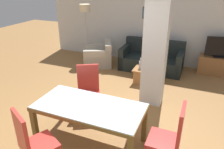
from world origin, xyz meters
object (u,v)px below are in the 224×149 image
Objects in this scene: armchair at (99,57)px; tv_stand at (217,66)px; dining_chair_near_left at (32,141)px; floor_lamp at (85,13)px; coffee_table at (147,76)px; dining_chair_head_right at (171,136)px; dining_chair_far_left at (89,89)px; sofa at (152,60)px; tv_screen at (221,47)px; bottle at (140,64)px; dining_table at (90,113)px.

tv_stand is at bearing -105.40° from armchair.
dining_chair_near_left is 0.57× the size of floor_lamp.
coffee_table is 2.89m from floor_lamp.
dining_chair_head_right is 0.57× the size of floor_lamp.
dining_chair_far_left reaches higher than tv_stand.
sofa is 2.21× the size of tv_screen.
dining_chair_far_left is at bearing -60.50° from floor_lamp.
bottle is (-0.08, -0.99, 0.20)m from sofa.
floor_lamp reaches higher than dining_chair_near_left.
floor_lamp reaches higher than dining_chair_head_right.
dining_chair_near_left is at bearing -117.18° from dining_table.
bottle is at bearing 21.74° from tv_screen.
armchair is (-2.78, 3.36, -0.28)m from dining_chair_head_right.
dining_chair_near_left is 5.47m from tv_screen.
sofa is 1.96m from tv_screen.
tv_screen is (1.94, 1.36, 0.32)m from bottle.
dining_chair_near_left is 5.47m from tv_stand.
tv_stand is (3.52, 0.64, -0.00)m from armchair.
dining_chair_head_right is at bearing 107.12° from sofa.
tv_stand is 0.55m from tv_screen.
armchair is 0.62× the size of floor_lamp.
dining_chair_near_left is at bearing 116.09° from dining_chair_head_right.
dining_chair_near_left is at bearing 60.73° from dining_chair_far_left.
dining_table is 1.68× the size of tv_stand.
floor_lamp reaches higher than sofa.
armchair is 1.08× the size of tv_stand.
floor_lamp is (-2.36, 0.97, 1.36)m from coffee_table.
dining_chair_head_right is at bearing -65.53° from bottle.
sofa is (0.64, 2.83, -0.25)m from dining_chair_far_left.
floor_lamp is at bearing 42.91° from dining_chair_head_right.
tv_screen reaches higher than dining_table.
dining_table is 1.31m from dining_chair_head_right.
dining_chair_far_left is 0.91× the size of armchair.
coffee_table is (0.77, 1.85, -0.35)m from dining_chair_far_left.
armchair is 1.53× the size of coffee_table.
armchair is at bearing 113.63° from dining_table.
dining_chair_head_right is (1.31, 0.00, -0.04)m from dining_table.
dining_chair_far_left is 2.92m from sofa.
tv_screen reaches higher than tv_stand.
floor_lamp is (-2.15, 0.97, 1.06)m from bottle.
dining_chair_far_left reaches higher than armchair.
coffee_table is at bearing -137.66° from armchair.
tv_stand is at bearing -168.55° from sofa.
dining_table is 0.96× the size of floor_lamp.
dining_chair_head_right is 2.84m from coffee_table.
sofa is at bearing 109.08° from dining_chair_near_left.
armchair is at bearing 155.40° from bottle.
bottle is 2.58m from floor_lamp.
floor_lamp is at bearing 119.47° from dining_table.
bottle is at bearing 108.18° from dining_chair_near_left.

